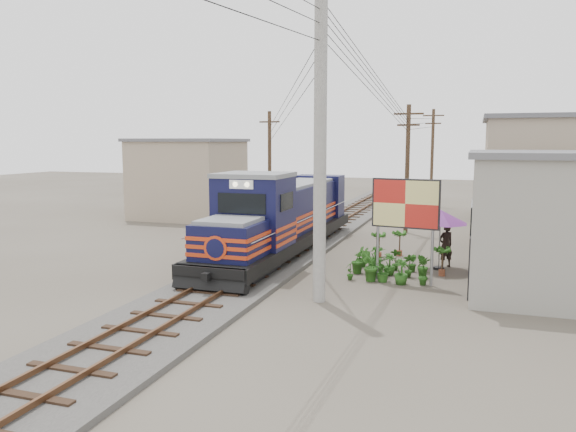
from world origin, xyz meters
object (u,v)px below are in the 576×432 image
(billboard, at_px, (405,206))
(vendor, at_px, (446,245))
(locomotive, at_px, (283,218))
(market_umbrella, at_px, (440,217))

(billboard, distance_m, vendor, 3.81)
(billboard, height_order, vendor, billboard)
(locomotive, height_order, billboard, locomotive)
(locomotive, xyz_separation_m, market_umbrella, (6.82, -0.86, 0.46))
(vendor, bearing_deg, locomotive, -42.65)
(locomotive, height_order, market_umbrella, locomotive)
(vendor, bearing_deg, billboard, 27.68)
(locomotive, xyz_separation_m, vendor, (7.04, -0.37, -0.73))
(billboard, distance_m, market_umbrella, 2.87)
(locomotive, distance_m, billboard, 6.80)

